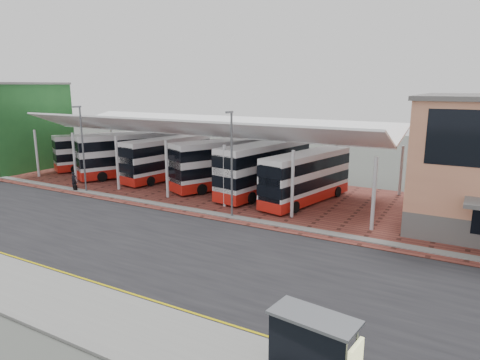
# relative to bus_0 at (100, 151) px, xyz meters

# --- Properties ---
(ground) EXTENTS (140.00, 140.00, 0.00)m
(ground) POSITION_rel_bus_0_xyz_m (21.54, -15.14, -2.15)
(ground) COLOR #424540
(road) EXTENTS (120.00, 14.00, 0.02)m
(road) POSITION_rel_bus_0_xyz_m (21.54, -16.14, -2.14)
(road) COLOR black
(road) RESTS_ON ground
(forecourt) EXTENTS (72.00, 16.00, 0.06)m
(forecourt) POSITION_rel_bus_0_xyz_m (23.54, -2.14, -2.12)
(forecourt) COLOR brown
(forecourt) RESTS_ON ground
(sidewalk) EXTENTS (120.00, 4.00, 0.14)m
(sidewalk) POSITION_rel_bus_0_xyz_m (21.54, -24.14, -2.08)
(sidewalk) COLOR slate
(sidewalk) RESTS_ON ground
(north_kerb) EXTENTS (120.00, 0.80, 0.14)m
(north_kerb) POSITION_rel_bus_0_xyz_m (21.54, -8.94, -2.08)
(north_kerb) COLOR slate
(north_kerb) RESTS_ON ground
(yellow_line_near) EXTENTS (120.00, 0.12, 0.01)m
(yellow_line_near) POSITION_rel_bus_0_xyz_m (21.54, -22.14, -2.13)
(yellow_line_near) COLOR #C1AB05
(yellow_line_near) RESTS_ON road
(yellow_line_far) EXTENTS (120.00, 0.12, 0.01)m
(yellow_line_far) POSITION_rel_bus_0_xyz_m (21.54, -21.84, -2.13)
(yellow_line_far) COLOR #C1AB05
(yellow_line_far) RESTS_ON road
(canopy) EXTENTS (37.00, 11.63, 7.07)m
(canopy) POSITION_rel_bus_0_xyz_m (15.54, -1.20, 3.65)
(canopy) COLOR silver
(canopy) RESTS_ON ground
(shop_green) EXTENTS (6.40, 10.20, 10.22)m
(shop_green) POSITION_rel_bus_0_xyz_m (-8.46, -4.17, 2.97)
(shop_green) COLOR #215824
(shop_green) RESTS_ON ground
(lamp_west) EXTENTS (0.16, 0.90, 8.07)m
(lamp_west) POSITION_rel_bus_0_xyz_m (7.54, -8.87, 2.21)
(lamp_west) COLOR #5B5E64
(lamp_west) RESTS_ON ground
(lamp_east) EXTENTS (0.16, 0.90, 8.07)m
(lamp_east) POSITION_rel_bus_0_xyz_m (23.54, -8.87, 2.21)
(lamp_east) COLOR #5B5E64
(lamp_east) RESTS_ON ground
(bus_0) EXTENTS (6.95, 10.09, 4.21)m
(bus_0) POSITION_rel_bus_0_xyz_m (0.00, 0.00, 0.00)
(bus_0) COLOR white
(bus_0) RESTS_ON forecourt
(bus_1) EXTENTS (7.51, 11.44, 4.73)m
(bus_1) POSITION_rel_bus_0_xyz_m (6.06, -1.21, 0.26)
(bus_1) COLOR white
(bus_1) RESTS_ON forecourt
(bus_2) EXTENTS (4.18, 10.95, 4.41)m
(bus_2) POSITION_rel_bus_0_xyz_m (10.68, -0.54, 0.10)
(bus_2) COLOR white
(bus_2) RESTS_ON forecourt
(bus_3) EXTENTS (7.13, 11.36, 4.66)m
(bus_3) POSITION_rel_bus_0_xyz_m (18.09, -0.66, 0.23)
(bus_3) COLOR white
(bus_3) RESTS_ON forecourt
(bus_4) EXTENTS (4.50, 11.71, 4.71)m
(bus_4) POSITION_rel_bus_0_xyz_m (22.48, -1.15, 0.25)
(bus_4) COLOR white
(bus_4) RESTS_ON forecourt
(bus_5) EXTENTS (4.57, 10.67, 4.29)m
(bus_5) POSITION_rel_bus_0_xyz_m (26.92, -2.06, 0.04)
(bus_5) COLOR white
(bus_5) RESTS_ON forecourt
(pedestrian) EXTENTS (0.41, 0.61, 1.65)m
(pedestrian) POSITION_rel_bus_0_xyz_m (5.64, -8.58, -1.26)
(pedestrian) COLOR black
(pedestrian) RESTS_ON forecourt
(suitcase) EXTENTS (0.32, 0.23, 0.55)m
(suitcase) POSITION_rel_bus_0_xyz_m (6.40, -9.14, -1.81)
(suitcase) COLOR black
(suitcase) RESTS_ON forecourt
(bus_shelter) EXTENTS (3.12, 1.72, 2.38)m
(bus_shelter) POSITION_rel_bus_0_xyz_m (35.61, -23.85, -0.52)
(bus_shelter) COLOR black
(bus_shelter) RESTS_ON sidewalk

